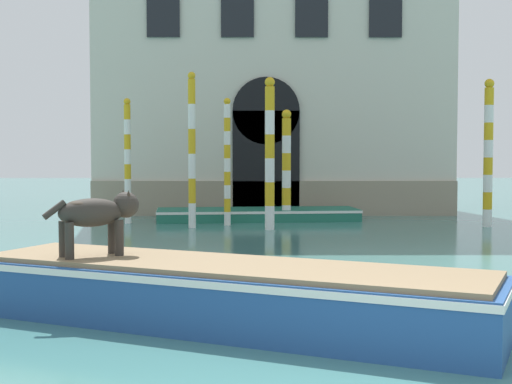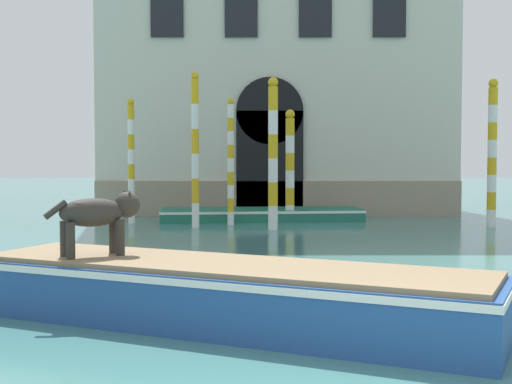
# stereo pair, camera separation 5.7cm
# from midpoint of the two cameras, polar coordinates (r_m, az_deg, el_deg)

# --- Properties ---
(palazzo_left) EXTENTS (12.30, 6.13, 15.22)m
(palazzo_left) POSITION_cam_midpoint_polar(r_m,az_deg,el_deg) (27.49, 1.42, 14.60)
(palazzo_left) COLOR beige
(palazzo_left) RESTS_ON ground_plane
(boat_foreground) EXTENTS (6.60, 4.21, 0.76)m
(boat_foreground) POSITION_cam_midpoint_polar(r_m,az_deg,el_deg) (8.59, -2.62, -8.00)
(boat_foreground) COLOR #234C8C
(boat_foreground) RESTS_ON ground_plane
(dog_on_deck) EXTENTS (1.11, 0.79, 0.83)m
(dog_on_deck) POSITION_cam_midpoint_polar(r_m,az_deg,el_deg) (9.27, -12.50, -1.67)
(dog_on_deck) COLOR #332D28
(dog_on_deck) RESTS_ON boat_foreground
(boat_moored_near_palazzo) EXTENTS (6.40, 2.39, 0.37)m
(boat_moored_near_palazzo) POSITION_cam_midpoint_polar(r_m,az_deg,el_deg) (22.28, 0.26, -1.78)
(boat_moored_near_palazzo) COLOR #1E6651
(boat_moored_near_palazzo) RESTS_ON ground_plane
(mooring_pole_0) EXTENTS (0.20, 0.20, 3.69)m
(mooring_pole_0) POSITION_cam_midpoint_polar(r_m,az_deg,el_deg) (20.67, -2.19, 2.47)
(mooring_pole_0) COLOR white
(mooring_pole_0) RESTS_ON ground_plane
(mooring_pole_1) EXTENTS (0.22, 0.22, 4.36)m
(mooring_pole_1) POSITION_cam_midpoint_polar(r_m,az_deg,el_deg) (20.02, -5.03, 3.40)
(mooring_pole_1) COLOR white
(mooring_pole_1) RESTS_ON ground_plane
(mooring_pole_2) EXTENTS (0.27, 0.27, 4.20)m
(mooring_pole_2) POSITION_cam_midpoint_polar(r_m,az_deg,el_deg) (21.31, 18.22, 3.04)
(mooring_pole_2) COLOR white
(mooring_pole_2) RESTS_ON ground_plane
(mooring_pole_3) EXTENTS (0.28, 0.28, 3.42)m
(mooring_pole_3) POSITION_cam_midpoint_polar(r_m,az_deg,el_deg) (21.58, 2.58, 2.14)
(mooring_pole_3) COLOR white
(mooring_pole_3) RESTS_ON ground_plane
(mooring_pole_4) EXTENTS (0.20, 0.20, 3.73)m
(mooring_pole_4) POSITION_cam_midpoint_polar(r_m,az_deg,el_deg) (21.60, -10.11, 2.50)
(mooring_pole_4) COLOR white
(mooring_pole_4) RESTS_ON ground_plane
(mooring_pole_5) EXTENTS (0.27, 0.27, 4.16)m
(mooring_pole_5) POSITION_cam_midpoint_polar(r_m,az_deg,el_deg) (19.48, 1.22, 3.15)
(mooring_pole_5) COLOR white
(mooring_pole_5) RESTS_ON ground_plane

